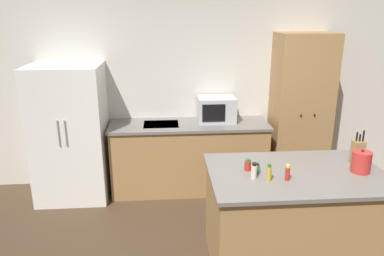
{
  "coord_description": "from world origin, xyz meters",
  "views": [
    {
      "loc": [
        -0.74,
        -2.55,
        2.34
      ],
      "look_at": [
        -0.43,
        1.4,
        1.05
      ],
      "focal_mm": 35.0,
      "sensor_mm": 36.0,
      "label": 1
    }
  ],
  "objects_px": {
    "spice_bottle_green_herb": "(254,171)",
    "spice_bottle_pale_salt": "(257,169)",
    "knife_block": "(358,152)",
    "microwave": "(216,109)",
    "spice_bottle_tall_dark": "(269,173)",
    "pantry_cabinet": "(300,112)",
    "refrigerator": "(70,133)",
    "spice_bottle_short_red": "(287,173)",
    "spice_bottle_amber_oil": "(248,165)",
    "kettle": "(361,162)"
  },
  "relations": [
    {
      "from": "spice_bottle_green_herb",
      "to": "spice_bottle_pale_salt",
      "type": "distance_m",
      "value": 0.11
    },
    {
      "from": "knife_block",
      "to": "spice_bottle_green_herb",
      "type": "relative_size",
      "value": 2.3
    },
    {
      "from": "microwave",
      "to": "spice_bottle_tall_dark",
      "type": "distance_m",
      "value": 1.84
    },
    {
      "from": "microwave",
      "to": "spice_bottle_tall_dark",
      "type": "height_order",
      "value": "microwave"
    },
    {
      "from": "spice_bottle_tall_dark",
      "to": "spice_bottle_pale_salt",
      "type": "distance_m",
      "value": 0.17
    },
    {
      "from": "pantry_cabinet",
      "to": "spice_bottle_tall_dark",
      "type": "relative_size",
      "value": 13.15
    },
    {
      "from": "refrigerator",
      "to": "spice_bottle_short_red",
      "type": "xyz_separation_m",
      "value": [
        2.2,
        -1.67,
        0.15
      ]
    },
    {
      "from": "spice_bottle_tall_dark",
      "to": "spice_bottle_amber_oil",
      "type": "xyz_separation_m",
      "value": [
        -0.13,
        0.23,
        -0.02
      ]
    },
    {
      "from": "refrigerator",
      "to": "microwave",
      "type": "distance_m",
      "value": 1.86
    },
    {
      "from": "spice_bottle_tall_dark",
      "to": "spice_bottle_amber_oil",
      "type": "distance_m",
      "value": 0.26
    },
    {
      "from": "spice_bottle_green_herb",
      "to": "kettle",
      "type": "relative_size",
      "value": 0.66
    },
    {
      "from": "spice_bottle_tall_dark",
      "to": "kettle",
      "type": "xyz_separation_m",
      "value": [
        0.86,
        0.12,
        0.02
      ]
    },
    {
      "from": "knife_block",
      "to": "kettle",
      "type": "xyz_separation_m",
      "value": [
        -0.06,
        -0.18,
        -0.02
      ]
    },
    {
      "from": "knife_block",
      "to": "spice_bottle_amber_oil",
      "type": "height_order",
      "value": "knife_block"
    },
    {
      "from": "pantry_cabinet",
      "to": "spice_bottle_green_herb",
      "type": "relative_size",
      "value": 14.17
    },
    {
      "from": "pantry_cabinet",
      "to": "spice_bottle_pale_salt",
      "type": "relative_size",
      "value": 21.89
    },
    {
      "from": "refrigerator",
      "to": "spice_bottle_amber_oil",
      "type": "height_order",
      "value": "refrigerator"
    },
    {
      "from": "spice_bottle_short_red",
      "to": "kettle",
      "type": "bearing_deg",
      "value": 9.17
    },
    {
      "from": "spice_bottle_pale_salt",
      "to": "spice_bottle_amber_oil",
      "type": "bearing_deg",
      "value": 134.59
    },
    {
      "from": "refrigerator",
      "to": "pantry_cabinet",
      "type": "bearing_deg",
      "value": 2.13
    },
    {
      "from": "pantry_cabinet",
      "to": "spice_bottle_green_herb",
      "type": "bearing_deg",
      "value": -120.73
    },
    {
      "from": "spice_bottle_tall_dark",
      "to": "spice_bottle_green_herb",
      "type": "distance_m",
      "value": 0.13
    },
    {
      "from": "spice_bottle_short_red",
      "to": "spice_bottle_pale_salt",
      "type": "height_order",
      "value": "spice_bottle_short_red"
    },
    {
      "from": "refrigerator",
      "to": "microwave",
      "type": "xyz_separation_m",
      "value": [
        1.84,
        0.15,
        0.23
      ]
    },
    {
      "from": "spice_bottle_pale_salt",
      "to": "kettle",
      "type": "xyz_separation_m",
      "value": [
        0.93,
        -0.04,
        0.05
      ]
    },
    {
      "from": "spice_bottle_tall_dark",
      "to": "knife_block",
      "type": "bearing_deg",
      "value": 17.75
    },
    {
      "from": "knife_block",
      "to": "spice_bottle_green_herb",
      "type": "height_order",
      "value": "knife_block"
    },
    {
      "from": "microwave",
      "to": "kettle",
      "type": "height_order",
      "value": "microwave"
    },
    {
      "from": "pantry_cabinet",
      "to": "spice_bottle_short_red",
      "type": "height_order",
      "value": "pantry_cabinet"
    },
    {
      "from": "pantry_cabinet",
      "to": "knife_block",
      "type": "relative_size",
      "value": 6.15
    },
    {
      "from": "refrigerator",
      "to": "spice_bottle_green_herb",
      "type": "height_order",
      "value": "refrigerator"
    },
    {
      "from": "kettle",
      "to": "refrigerator",
      "type": "bearing_deg",
      "value": 151.8
    },
    {
      "from": "spice_bottle_tall_dark",
      "to": "kettle",
      "type": "distance_m",
      "value": 0.87
    },
    {
      "from": "refrigerator",
      "to": "spice_bottle_short_red",
      "type": "relative_size",
      "value": 11.8
    },
    {
      "from": "knife_block",
      "to": "spice_bottle_pale_salt",
      "type": "height_order",
      "value": "knife_block"
    },
    {
      "from": "microwave",
      "to": "refrigerator",
      "type": "bearing_deg",
      "value": -175.19
    },
    {
      "from": "spice_bottle_tall_dark",
      "to": "spice_bottle_pale_salt",
      "type": "xyz_separation_m",
      "value": [
        -0.06,
        0.16,
        -0.03
      ]
    },
    {
      "from": "pantry_cabinet",
      "to": "spice_bottle_short_red",
      "type": "xyz_separation_m",
      "value": [
        -0.75,
        -1.78,
        -0.02
      ]
    },
    {
      "from": "spice_bottle_amber_oil",
      "to": "spice_bottle_pale_salt",
      "type": "distance_m",
      "value": 0.1
    },
    {
      "from": "spice_bottle_short_red",
      "to": "refrigerator",
      "type": "bearing_deg",
      "value": 142.78
    },
    {
      "from": "microwave",
      "to": "spice_bottle_green_herb",
      "type": "bearing_deg",
      "value": -87.38
    },
    {
      "from": "spice_bottle_short_red",
      "to": "spice_bottle_green_herb",
      "type": "bearing_deg",
      "value": 168.21
    },
    {
      "from": "pantry_cabinet",
      "to": "spice_bottle_short_red",
      "type": "relative_size",
      "value": 14.23
    },
    {
      "from": "kettle",
      "to": "knife_block",
      "type": "bearing_deg",
      "value": 72.74
    },
    {
      "from": "refrigerator",
      "to": "spice_bottle_tall_dark",
      "type": "height_order",
      "value": "refrigerator"
    },
    {
      "from": "spice_bottle_pale_salt",
      "to": "knife_block",
      "type": "bearing_deg",
      "value": 7.79
    },
    {
      "from": "spice_bottle_short_red",
      "to": "spice_bottle_amber_oil",
      "type": "height_order",
      "value": "spice_bottle_short_red"
    },
    {
      "from": "spice_bottle_amber_oil",
      "to": "kettle",
      "type": "relative_size",
      "value": 0.49
    },
    {
      "from": "spice_bottle_green_herb",
      "to": "kettle",
      "type": "xyz_separation_m",
      "value": [
        0.98,
        0.06,
        0.03
      ]
    },
    {
      "from": "pantry_cabinet",
      "to": "kettle",
      "type": "xyz_separation_m",
      "value": [
        -0.04,
        -1.66,
        0.01
      ]
    }
  ]
}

